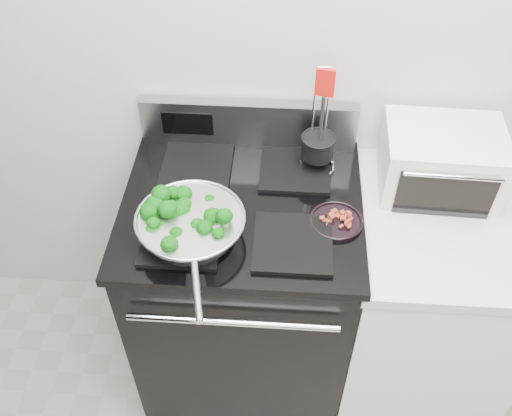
# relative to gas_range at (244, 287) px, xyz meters

# --- Properties ---
(back_wall) EXTENTS (4.00, 0.02, 2.70)m
(back_wall) POSITION_rel_gas_range_xyz_m (0.30, 0.34, 0.86)
(back_wall) COLOR beige
(back_wall) RESTS_ON ground
(gas_range) EXTENTS (0.79, 0.69, 1.13)m
(gas_range) POSITION_rel_gas_range_xyz_m (0.00, 0.00, 0.00)
(gas_range) COLOR black
(gas_range) RESTS_ON floor
(counter) EXTENTS (0.62, 0.68, 0.92)m
(counter) POSITION_rel_gas_range_xyz_m (0.68, -0.00, -0.03)
(counter) COLOR white
(counter) RESTS_ON floor
(skillet) EXTENTS (0.34, 0.53, 0.07)m
(skillet) POSITION_rel_gas_range_xyz_m (-0.14, -0.16, 0.52)
(skillet) COLOR silver
(skillet) RESTS_ON gas_range
(broccoli_pile) EXTENTS (0.26, 0.26, 0.09)m
(broccoli_pile) POSITION_rel_gas_range_xyz_m (-0.14, -0.16, 0.53)
(broccoli_pile) COLOR black
(broccoli_pile) RESTS_ON skillet
(bacon_plate) EXTENTS (0.17, 0.17, 0.04)m
(bacon_plate) POSITION_rel_gas_range_xyz_m (0.30, -0.07, 0.48)
(bacon_plate) COLOR black
(bacon_plate) RESTS_ON gas_range
(utensil_holder) EXTENTS (0.13, 0.13, 0.40)m
(utensil_holder) POSITION_rel_gas_range_xyz_m (0.24, 0.19, 0.53)
(utensil_holder) COLOR silver
(utensil_holder) RESTS_ON gas_range
(toaster_oven) EXTENTS (0.39, 0.31, 0.22)m
(toaster_oven) POSITION_rel_gas_range_xyz_m (0.65, 0.16, 0.54)
(toaster_oven) COLOR silver
(toaster_oven) RESTS_ON counter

